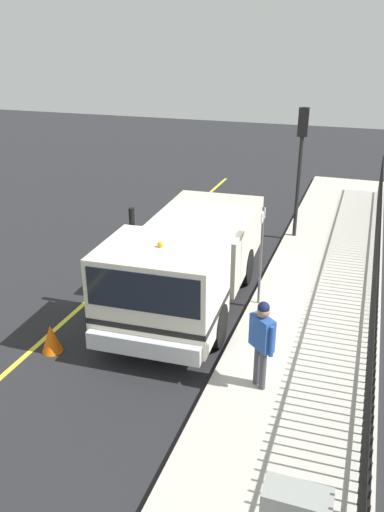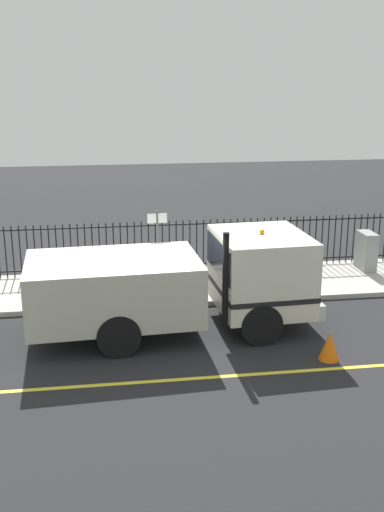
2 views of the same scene
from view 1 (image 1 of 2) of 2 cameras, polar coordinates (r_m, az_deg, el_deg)
name	(u,v)px [view 1 (image 1 of 2)]	position (r m, az deg, el deg)	size (l,w,h in m)	color
ground_plane	(188,295)	(13.32, -0.40, -4.35)	(56.96, 56.96, 0.00)	#232326
sidewalk_slab	(313,313)	(12.71, 13.12, -6.11)	(3.03, 25.89, 0.13)	#B7B2A8
lane_marking	(108,282)	(14.17, -9.18, -2.88)	(0.12, 23.30, 0.01)	yellow
work_truck	(186,260)	(12.18, -0.69, -0.40)	(2.76, 6.76, 2.63)	silver
worker_standing	(262,336)	(9.43, 7.68, -8.68)	(0.52, 0.49, 1.75)	#264C99
iron_fence	(375,289)	(12.31, 19.40, -3.44)	(0.04, 22.04, 1.55)	black
traffic_light_near	(301,147)	(16.46, 11.91, 11.61)	(0.31, 0.22, 4.04)	black
traffic_cone	(51,338)	(11.35, -15.19, -8.72)	(0.44, 0.44, 0.62)	orange
street_sign	(262,245)	(12.16, 7.64, 1.20)	(0.06, 0.50, 2.43)	#4C4C4C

